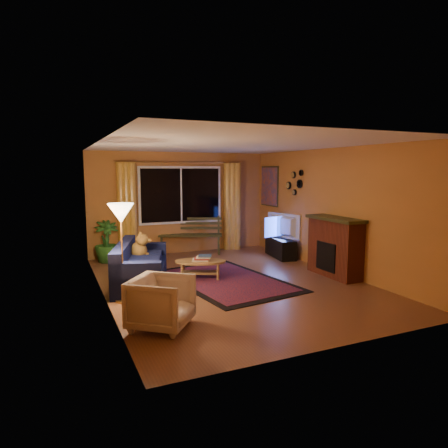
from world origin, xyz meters
name	(u,v)px	position (x,y,z in m)	size (l,w,h in m)	color
floor	(230,283)	(0.00, 0.00, -0.01)	(4.50, 6.00, 0.02)	brown
ceiling	(231,144)	(0.00, 0.00, 2.51)	(4.50, 6.00, 0.02)	white
wall_back	(180,203)	(0.00, 3.01, 1.25)	(4.50, 0.02, 2.50)	#C57F3B
wall_left	(101,221)	(-2.26, 0.00, 1.25)	(0.02, 6.00, 2.50)	#C57F3B
wall_right	(332,210)	(2.26, 0.00, 1.25)	(0.02, 6.00, 2.50)	#C57F3B
window	(181,195)	(0.00, 2.94, 1.45)	(2.00, 0.02, 1.30)	black
curtain_rod	(181,162)	(0.00, 2.90, 2.25)	(0.03, 0.03, 3.20)	#BF8C3F
curtain_left	(127,211)	(-1.35, 2.88, 1.12)	(0.36, 0.36, 2.24)	gold
curtain_right	(232,207)	(1.35, 2.88, 1.12)	(0.36, 0.36, 2.24)	gold
bench	(191,244)	(0.17, 2.75, 0.23)	(1.55, 0.45, 0.46)	#2F3016
potted_plant	(106,241)	(-1.87, 2.63, 0.47)	(0.53, 0.53, 0.94)	#235B1E
sofa	(141,264)	(-1.54, 0.49, 0.38)	(0.81, 1.89, 0.77)	#0D1238
dog	(139,246)	(-1.49, 0.91, 0.63)	(0.34, 0.46, 0.50)	brown
armchair	(161,300)	(-1.72, -1.60, 0.37)	(0.73, 0.68, 0.75)	beige
floor_lamp	(122,253)	(-2.00, -0.32, 0.78)	(0.26, 0.26, 1.56)	#BF8C3F
rug	(226,280)	(-0.04, 0.13, 0.01)	(1.77, 2.80, 0.02)	maroon
coffee_table	(200,269)	(-0.42, 0.46, 0.18)	(0.97, 0.97, 0.35)	#A67C44
tv_console	(280,248)	(2.00, 1.51, 0.23)	(0.36, 1.09, 0.45)	black
television	(281,226)	(2.00, 1.51, 0.75)	(1.02, 0.13, 0.58)	black
fireplace	(335,248)	(2.05, -0.40, 0.55)	(0.40, 1.20, 1.10)	maroon
mirror_cluster	(294,181)	(2.21, 1.30, 1.80)	(0.06, 0.60, 0.56)	black
painting	(269,186)	(2.22, 2.45, 1.65)	(0.04, 0.76, 0.96)	#CD5110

